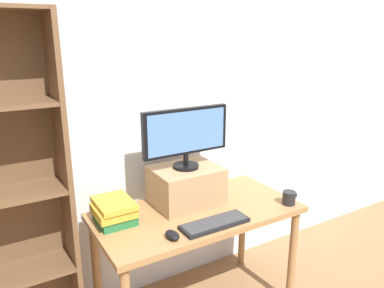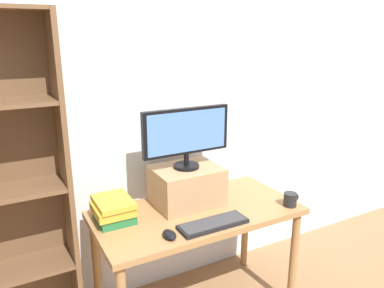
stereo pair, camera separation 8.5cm
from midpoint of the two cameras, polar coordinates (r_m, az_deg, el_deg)
name	(u,v)px [view 1 (the left image)]	position (r m, az deg, el deg)	size (l,w,h in m)	color
back_wall	(164,104)	(2.47, -5.30, 6.16)	(7.00, 0.08, 2.60)	silver
desk	(197,223)	(2.34, -0.30, -11.95)	(1.24, 0.62, 0.71)	#9E7042
bookshelf_unit	(0,194)	(2.20, -28.25, -6.75)	(0.64, 0.28, 1.87)	brown
riser_box	(186,185)	(2.35, -1.97, -6.34)	(0.41, 0.33, 0.24)	#A87F56
computer_monitor	(186,134)	(2.24, -2.03, 1.51)	(0.56, 0.16, 0.37)	black
keyboard	(215,223)	(2.13, 2.30, -12.01)	(0.40, 0.14, 0.02)	black
computer_mouse	(172,235)	(2.01, -4.27, -13.68)	(0.06, 0.10, 0.04)	black
book_stack	(114,211)	(2.19, -12.90, -9.98)	(0.21, 0.26, 0.13)	#236B38
coffee_mug	(289,198)	(2.43, 13.62, -7.97)	(0.11, 0.08, 0.08)	black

